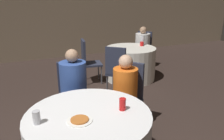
# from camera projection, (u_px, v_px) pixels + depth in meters

# --- Properties ---
(wall_back) EXTENTS (16.00, 0.06, 2.80)m
(wall_back) POSITION_uv_depth(u_px,v_px,m) (26.00, 13.00, 6.19)
(wall_back) COLOR gray
(wall_back) RESTS_ON ground_plane
(table_far) EXTENTS (1.13, 1.13, 0.73)m
(table_far) POSITION_uv_depth(u_px,v_px,m) (130.00, 63.00, 4.99)
(table_far) COLOR white
(table_far) RESTS_ON ground_plane
(chair_near_north) EXTENTS (0.44, 0.44, 0.96)m
(chair_near_north) POSITION_uv_depth(u_px,v_px,m) (73.00, 90.00, 3.06)
(chair_near_north) COLOR #2D3347
(chair_near_north) RESTS_ON ground_plane
(chair_near_northeast) EXTENTS (0.56, 0.56, 0.96)m
(chair_near_northeast) POSITION_uv_depth(u_px,v_px,m) (128.00, 91.00, 3.01)
(chair_near_northeast) COLOR #2D3347
(chair_near_northeast) RESTS_ON ground_plane
(chair_far_northeast) EXTENTS (0.56, 0.56, 0.96)m
(chair_far_northeast) POSITION_uv_depth(u_px,v_px,m) (144.00, 47.00, 5.78)
(chair_far_northeast) COLOR #2D3347
(chair_far_northeast) RESTS_ON ground_plane
(chair_far_west) EXTENTS (0.47, 0.46, 0.96)m
(chair_far_west) POSITION_uv_depth(u_px,v_px,m) (87.00, 58.00, 4.70)
(chair_far_west) COLOR #2D3347
(chair_far_west) RESTS_ON ground_plane
(chair_far_southwest) EXTENTS (0.57, 0.57, 0.96)m
(chair_far_southwest) POSITION_uv_depth(u_px,v_px,m) (117.00, 68.00, 4.05)
(chair_far_southwest) COLOR #2D3347
(chair_far_southwest) RESTS_ON ground_plane
(person_orange_shirt) EXTENTS (0.47, 0.46, 1.10)m
(person_orange_shirt) POSITION_uv_depth(u_px,v_px,m) (123.00, 96.00, 2.87)
(person_orange_shirt) COLOR black
(person_orange_shirt) RESTS_ON ground_plane
(person_white_shirt) EXTENTS (0.51, 0.50, 1.10)m
(person_white_shirt) POSITION_uv_depth(u_px,v_px,m) (142.00, 48.00, 5.63)
(person_white_shirt) COLOR #4C4238
(person_white_shirt) RESTS_ON ground_plane
(person_blue_shirt) EXTENTS (0.37, 0.52, 1.16)m
(person_blue_shirt) POSITION_uv_depth(u_px,v_px,m) (75.00, 92.00, 2.90)
(person_blue_shirt) COLOR #33384C
(person_blue_shirt) RESTS_ON ground_plane
(pizza_plate_near) EXTENTS (0.23, 0.23, 0.02)m
(pizza_plate_near) POSITION_uv_depth(u_px,v_px,m) (80.00, 120.00, 1.96)
(pizza_plate_near) COLOR white
(pizza_plate_near) RESTS_ON table_near
(soda_can_silver) EXTENTS (0.07, 0.07, 0.12)m
(soda_can_silver) POSITION_uv_depth(u_px,v_px,m) (37.00, 117.00, 1.90)
(soda_can_silver) COLOR silver
(soda_can_silver) RESTS_ON table_near
(soda_can_red) EXTENTS (0.07, 0.07, 0.12)m
(soda_can_red) POSITION_uv_depth(u_px,v_px,m) (123.00, 104.00, 2.13)
(soda_can_red) COLOR red
(soda_can_red) RESTS_ON table_near
(bottle_far) EXTENTS (0.09, 0.09, 0.21)m
(bottle_far) POSITION_uv_depth(u_px,v_px,m) (142.00, 40.00, 5.14)
(bottle_far) COLOR silver
(bottle_far) RESTS_ON table_far
(cup_far) EXTENTS (0.09, 0.09, 0.10)m
(cup_far) POSITION_uv_depth(u_px,v_px,m) (142.00, 44.00, 5.04)
(cup_far) COLOR red
(cup_far) RESTS_ON table_far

